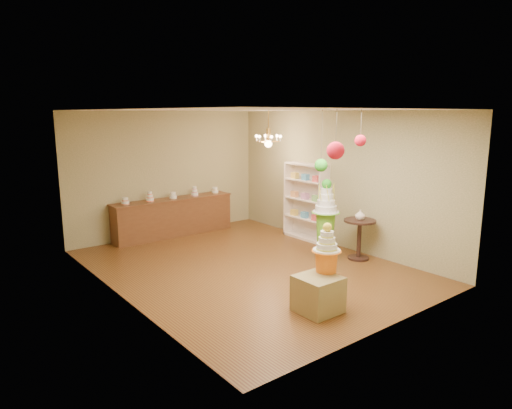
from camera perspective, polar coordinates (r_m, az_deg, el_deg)
floor at (r=8.97m, az=-1.12°, el=-7.80°), size 6.50×6.50×0.00m
ceiling at (r=8.48m, az=-1.20°, el=11.74°), size 6.50×6.50×0.00m
wall_back at (r=11.34m, az=-11.10°, el=3.83°), size 5.00×0.04×3.00m
wall_front at (r=6.36m, az=16.75°, el=-2.25°), size 5.00×0.04×3.00m
wall_left at (r=7.40m, az=-16.83°, el=-0.39°), size 0.04×6.50×3.00m
wall_right at (r=10.28m, az=10.08°, el=3.10°), size 0.04×6.50×3.00m
pedestal_green at (r=9.24m, az=8.67°, el=-2.68°), size 0.67×0.67×1.67m
pedestal_orange at (r=7.17m, az=8.74°, el=-8.23°), size 0.48×0.48×1.32m
burlap_riser at (r=7.04m, az=7.76°, el=-11.01°), size 0.61×0.61×0.55m
sideboard at (r=11.27m, az=-10.25°, el=-1.47°), size 3.04×0.54×1.16m
shelving_unit at (r=10.80m, az=6.24°, el=0.39°), size 0.33×1.20×1.80m
round_table at (r=9.52m, az=12.79°, el=-3.59°), size 0.69×0.69×0.83m
vase at (r=9.43m, az=12.89°, el=-1.26°), size 0.22×0.22×0.21m
pom_red_left at (r=6.61m, az=9.91°, el=6.67°), size 0.25×0.25×0.71m
pom_green_mid at (r=8.03m, az=8.13°, el=4.89°), size 0.23×0.23×1.06m
pom_red_right at (r=7.29m, az=12.91°, el=7.81°), size 0.18×0.18×0.56m
chandelier at (r=10.66m, az=1.55°, el=7.90°), size 0.71×0.71×0.85m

